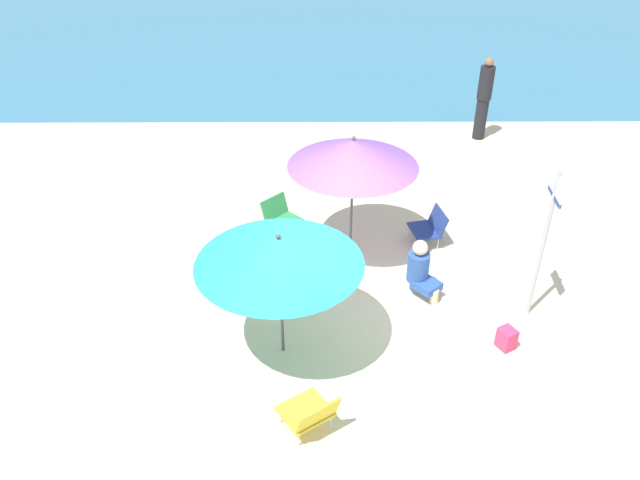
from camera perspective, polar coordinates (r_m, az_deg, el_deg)
The scene contains 12 objects.
ground_plane at distance 8.85m, azimuth 3.31°, elevation -6.85°, with size 40.00×40.00×0.00m, color beige.
sea_water at distance 22.26m, azimuth 1.16°, elevation 18.74°, with size 40.00×16.00×0.01m, color teal.
umbrella_teal at distance 7.36m, azimuth -3.74°, elevation -1.01°, with size 2.03×2.03×1.80m.
umbrella_purple at distance 9.24m, azimuth 3.04°, elevation 7.87°, with size 1.95×1.95×2.00m.
beach_chair_a at distance 10.29m, azimuth 9.96°, elevation 1.25°, with size 0.60×0.63×0.57m.
beach_chair_b at distance 9.63m, azimuth -5.13°, elevation -0.64°, with size 0.77×0.77×0.64m.
beach_chair_c at distance 10.50m, azimuth -3.67°, elevation 2.28°, with size 0.73×0.73×0.56m.
beach_chair_d at distance 7.19m, azimuth -0.87°, elevation -15.41°, with size 0.76×0.77×0.59m.
person_a at distance 9.08m, azimuth 9.12°, elevation -2.60°, with size 0.51×0.53×0.88m.
person_b at distance 13.97m, azimuth 14.62°, elevation 12.30°, with size 0.30×0.30×1.76m.
warning_sign at distance 8.54m, azimuth 19.92°, elevation 1.21°, with size 0.06×0.51×2.22m.
beach_bag at distance 8.62m, azimuth 16.55°, elevation -8.55°, with size 0.22×0.19×0.30m, color #DB3866.
Camera 1 is at (-0.54, -6.71, 5.74)m, focal length 35.30 mm.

